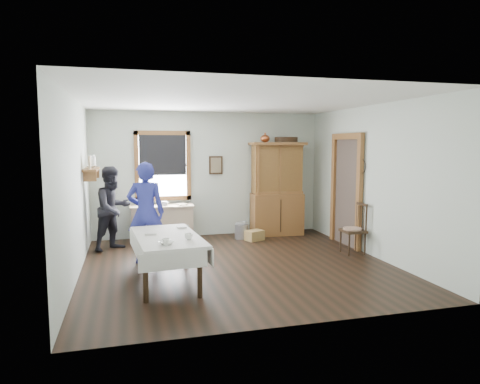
# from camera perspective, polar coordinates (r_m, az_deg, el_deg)

# --- Properties ---
(room) EXTENTS (5.01, 5.01, 2.70)m
(room) POSITION_cam_1_polar(r_m,az_deg,el_deg) (6.99, -0.35, 1.02)
(room) COLOR black
(room) RESTS_ON ground
(window) EXTENTS (1.18, 0.07, 1.48)m
(window) POSITION_cam_1_polar(r_m,az_deg,el_deg) (9.24, -10.25, 3.89)
(window) COLOR white
(window) RESTS_ON room
(doorway) EXTENTS (0.09, 1.14, 2.22)m
(doorway) POSITION_cam_1_polar(r_m,az_deg,el_deg) (8.72, 14.03, 0.64)
(doorway) COLOR #4B3D35
(doorway) RESTS_ON room
(wall_shelf) EXTENTS (0.24, 1.00, 0.44)m
(wall_shelf) POSITION_cam_1_polar(r_m,az_deg,el_deg) (8.31, -19.18, 3.05)
(wall_shelf) COLOR brown
(wall_shelf) RESTS_ON room
(framed_picture) EXTENTS (0.30, 0.04, 0.40)m
(framed_picture) POSITION_cam_1_polar(r_m,az_deg,el_deg) (9.40, -3.23, 3.59)
(framed_picture) COLOR black
(framed_picture) RESTS_ON room
(rug_beater) EXTENTS (0.01, 0.27, 0.27)m
(rug_beater) POSITION_cam_1_polar(r_m,az_deg,el_deg) (8.20, 15.96, 4.15)
(rug_beater) COLOR black
(rug_beater) RESTS_ON room
(work_counter) EXTENTS (1.31, 0.53, 0.74)m
(work_counter) POSITION_cam_1_polar(r_m,az_deg,el_deg) (9.10, -10.33, -4.07)
(work_counter) COLOR tan
(work_counter) RESTS_ON room
(china_hutch) EXTENTS (1.23, 0.63, 2.05)m
(china_hutch) POSITION_cam_1_polar(r_m,az_deg,el_deg) (9.51, 4.95, 0.43)
(china_hutch) COLOR brown
(china_hutch) RESTS_ON room
(dining_table) EXTENTS (1.05, 1.80, 0.69)m
(dining_table) POSITION_cam_1_polar(r_m,az_deg,el_deg) (6.37, -9.64, -8.79)
(dining_table) COLOR silver
(dining_table) RESTS_ON room
(spindle_chair) EXTENTS (0.43, 0.43, 0.94)m
(spindle_chair) POSITION_cam_1_polar(r_m,az_deg,el_deg) (8.14, 14.84, -4.71)
(spindle_chair) COLOR black
(spindle_chair) RESTS_ON room
(pail) EXTENTS (0.36, 0.36, 0.31)m
(pail) POSITION_cam_1_polar(r_m,az_deg,el_deg) (9.16, 0.20, -5.27)
(pail) COLOR #9C9EA4
(pail) RESTS_ON room
(wicker_basket) EXTENTS (0.43, 0.38, 0.21)m
(wicker_basket) POSITION_cam_1_polar(r_m,az_deg,el_deg) (9.01, 1.95, -5.79)
(wicker_basket) COLOR #A5854B
(wicker_basket) RESTS_ON room
(woman_blue) EXTENTS (0.62, 0.45, 1.59)m
(woman_blue) POSITION_cam_1_polar(r_m,az_deg,el_deg) (7.40, -12.44, -3.18)
(woman_blue) COLOR navy
(woman_blue) RESTS_ON room
(figure_dark) EXTENTS (0.91, 0.89, 1.47)m
(figure_dark) POSITION_cam_1_polar(r_m,az_deg,el_deg) (8.46, -16.54, -2.50)
(figure_dark) COLOR black
(figure_dark) RESTS_ON room
(table_cup_a) EXTENTS (0.13, 0.13, 0.09)m
(table_cup_a) POSITION_cam_1_polar(r_m,az_deg,el_deg) (5.97, -6.87, -5.91)
(table_cup_a) COLOR white
(table_cup_a) RESTS_ON dining_table
(table_cup_b) EXTENTS (0.14, 0.14, 0.10)m
(table_cup_b) POSITION_cam_1_polar(r_m,az_deg,el_deg) (5.67, -9.84, -6.58)
(table_cup_b) COLOR white
(table_cup_b) RESTS_ON dining_table
(table_bowl) EXTENTS (0.28, 0.28, 0.05)m
(table_bowl) POSITION_cam_1_polar(r_m,az_deg,el_deg) (5.73, -9.79, -6.67)
(table_bowl) COLOR white
(table_bowl) RESTS_ON dining_table
(counter_book) EXTENTS (0.21, 0.24, 0.02)m
(counter_book) POSITION_cam_1_polar(r_m,az_deg,el_deg) (9.01, -8.34, -1.68)
(counter_book) COLOR #776A4F
(counter_book) RESTS_ON work_counter
(counter_bowl) EXTENTS (0.23, 0.23, 0.06)m
(counter_bowl) POSITION_cam_1_polar(r_m,az_deg,el_deg) (9.07, -10.13, -1.52)
(counter_bowl) COLOR white
(counter_bowl) RESTS_ON work_counter
(shelf_bowl) EXTENTS (0.22, 0.22, 0.05)m
(shelf_bowl) POSITION_cam_1_polar(r_m,az_deg,el_deg) (8.32, -19.18, 3.22)
(shelf_bowl) COLOR white
(shelf_bowl) RESTS_ON wall_shelf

